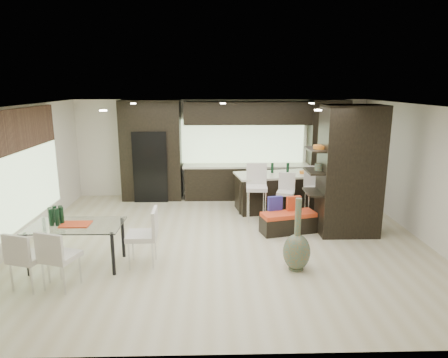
{
  "coord_description": "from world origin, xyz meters",
  "views": [
    {
      "loc": [
        -0.22,
        -7.58,
        3.08
      ],
      "look_at": [
        0.0,
        0.6,
        1.15
      ],
      "focal_mm": 32.0,
      "sensor_mm": 36.0,
      "label": 1
    }
  ],
  "objects_px": {
    "floor_vase": "(297,234)",
    "dining_table": "(78,245)",
    "stool_right": "(315,199)",
    "bench": "(288,222)",
    "kitchen_island": "(280,192)",
    "stool_mid": "(285,201)",
    "chair_near": "(61,261)",
    "chair_far": "(29,261)",
    "stool_left": "(256,198)",
    "chair_end": "(142,240)"
  },
  "relations": [
    {
      "from": "floor_vase",
      "to": "dining_table",
      "type": "height_order",
      "value": "floor_vase"
    },
    {
      "from": "stool_right",
      "to": "bench",
      "type": "relative_size",
      "value": 0.86
    },
    {
      "from": "stool_right",
      "to": "kitchen_island",
      "type": "bearing_deg",
      "value": 127.78
    },
    {
      "from": "stool_mid",
      "to": "chair_near",
      "type": "height_order",
      "value": "chair_near"
    },
    {
      "from": "stool_right",
      "to": "chair_far",
      "type": "height_order",
      "value": "stool_right"
    },
    {
      "from": "stool_mid",
      "to": "floor_vase",
      "type": "relative_size",
      "value": 0.69
    },
    {
      "from": "stool_right",
      "to": "bench",
      "type": "bearing_deg",
      "value": -134.9
    },
    {
      "from": "bench",
      "to": "floor_vase",
      "type": "height_order",
      "value": "floor_vase"
    },
    {
      "from": "stool_mid",
      "to": "kitchen_island",
      "type": "bearing_deg",
      "value": 107.13
    },
    {
      "from": "kitchen_island",
      "to": "chair_far",
      "type": "xyz_separation_m",
      "value": [
        -4.52,
        -3.91,
        -0.03
      ]
    },
    {
      "from": "stool_left",
      "to": "chair_end",
      "type": "xyz_separation_m",
      "value": [
        -2.24,
        -2.34,
        -0.06
      ]
    },
    {
      "from": "stool_mid",
      "to": "stool_right",
      "type": "bearing_deg",
      "value": 14.81
    },
    {
      "from": "dining_table",
      "to": "chair_near",
      "type": "distance_m",
      "value": 0.76
    },
    {
      "from": "bench",
      "to": "chair_far",
      "type": "relative_size",
      "value": 1.34
    },
    {
      "from": "bench",
      "to": "floor_vase",
      "type": "relative_size",
      "value": 0.92
    },
    {
      "from": "stool_mid",
      "to": "floor_vase",
      "type": "distance_m",
      "value": 2.64
    },
    {
      "from": "stool_right",
      "to": "floor_vase",
      "type": "xyz_separation_m",
      "value": [
        -0.95,
        -2.6,
        0.13
      ]
    },
    {
      "from": "dining_table",
      "to": "chair_near",
      "type": "xyz_separation_m",
      "value": [
        0.0,
        -0.76,
        0.07
      ]
    },
    {
      "from": "stool_left",
      "to": "stool_right",
      "type": "xyz_separation_m",
      "value": [
        1.36,
        0.01,
        -0.03
      ]
    },
    {
      "from": "stool_right",
      "to": "dining_table",
      "type": "bearing_deg",
      "value": -156.19
    },
    {
      "from": "stool_mid",
      "to": "chair_end",
      "type": "distance_m",
      "value": 3.77
    },
    {
      "from": "stool_mid",
      "to": "chair_end",
      "type": "bearing_deg",
      "value": -123.66
    },
    {
      "from": "stool_left",
      "to": "chair_far",
      "type": "relative_size",
      "value": 1.22
    },
    {
      "from": "stool_right",
      "to": "bench",
      "type": "xyz_separation_m",
      "value": [
        -0.77,
        -0.85,
        -0.28
      ]
    },
    {
      "from": "dining_table",
      "to": "stool_left",
      "type": "bearing_deg",
      "value": 35.52
    },
    {
      "from": "bench",
      "to": "stool_mid",
      "type": "bearing_deg",
      "value": 70.03
    },
    {
      "from": "stool_left",
      "to": "stool_mid",
      "type": "xyz_separation_m",
      "value": [
        0.68,
        0.04,
        -0.09
      ]
    },
    {
      "from": "floor_vase",
      "to": "chair_near",
      "type": "relative_size",
      "value": 1.42
    },
    {
      "from": "floor_vase",
      "to": "stool_right",
      "type": "bearing_deg",
      "value": 69.87
    },
    {
      "from": "stool_mid",
      "to": "dining_table",
      "type": "relative_size",
      "value": 0.56
    },
    {
      "from": "kitchen_island",
      "to": "bench",
      "type": "relative_size",
      "value": 1.91
    },
    {
      "from": "kitchen_island",
      "to": "stool_left",
      "type": "relative_size",
      "value": 2.09
    },
    {
      "from": "floor_vase",
      "to": "chair_end",
      "type": "distance_m",
      "value": 2.67
    },
    {
      "from": "stool_right",
      "to": "stool_mid",
      "type": "bearing_deg",
      "value": 174.97
    },
    {
      "from": "floor_vase",
      "to": "chair_end",
      "type": "bearing_deg",
      "value": 174.8
    },
    {
      "from": "stool_mid",
      "to": "chair_far",
      "type": "height_order",
      "value": "stool_mid"
    },
    {
      "from": "kitchen_island",
      "to": "stool_left",
      "type": "height_order",
      "value": "stool_left"
    },
    {
      "from": "floor_vase",
      "to": "chair_far",
      "type": "height_order",
      "value": "floor_vase"
    },
    {
      "from": "stool_left",
      "to": "stool_right",
      "type": "relative_size",
      "value": 1.06
    },
    {
      "from": "chair_near",
      "to": "kitchen_island",
      "type": "bearing_deg",
      "value": 63.21
    },
    {
      "from": "kitchen_island",
      "to": "chair_end",
      "type": "distance_m",
      "value": 4.3
    },
    {
      "from": "stool_left",
      "to": "chair_end",
      "type": "distance_m",
      "value": 3.24
    },
    {
      "from": "floor_vase",
      "to": "chair_end",
      "type": "relative_size",
      "value": 1.34
    },
    {
      "from": "kitchen_island",
      "to": "chair_end",
      "type": "height_order",
      "value": "chair_end"
    },
    {
      "from": "stool_right",
      "to": "chair_near",
      "type": "relative_size",
      "value": 1.13
    },
    {
      "from": "stool_left",
      "to": "bench",
      "type": "bearing_deg",
      "value": -50.43
    },
    {
      "from": "chair_near",
      "to": "stool_right",
      "type": "bearing_deg",
      "value": 52.52
    },
    {
      "from": "stool_right",
      "to": "bench",
      "type": "distance_m",
      "value": 1.18
    },
    {
      "from": "kitchen_island",
      "to": "bench",
      "type": "bearing_deg",
      "value": -102.72
    },
    {
      "from": "chair_end",
      "to": "stool_left",
      "type": "bearing_deg",
      "value": -45.31
    }
  ]
}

